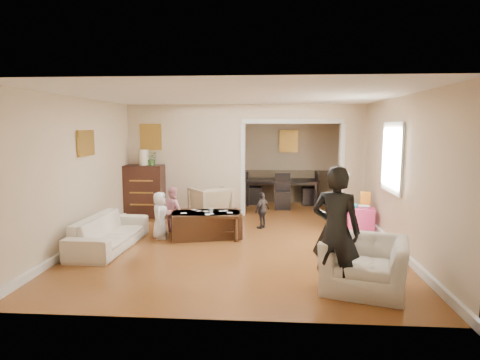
# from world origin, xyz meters

# --- Properties ---
(floor) EXTENTS (7.00, 7.00, 0.00)m
(floor) POSITION_xyz_m (0.00, 0.00, 0.00)
(floor) COLOR #965726
(floor) RESTS_ON ground
(partition_left) EXTENTS (2.75, 0.18, 2.60)m
(partition_left) POSITION_xyz_m (-1.38, 1.80, 1.30)
(partition_left) COLOR beige
(partition_left) RESTS_ON ground
(partition_right) EXTENTS (0.55, 0.18, 2.60)m
(partition_right) POSITION_xyz_m (2.48, 1.80, 1.30)
(partition_right) COLOR beige
(partition_right) RESTS_ON ground
(partition_header) EXTENTS (2.22, 0.18, 0.35)m
(partition_header) POSITION_xyz_m (1.10, 1.80, 2.42)
(partition_header) COLOR beige
(partition_header) RESTS_ON partition_right
(window_pane) EXTENTS (0.03, 0.95, 1.10)m
(window_pane) POSITION_xyz_m (2.73, -0.40, 1.55)
(window_pane) COLOR white
(window_pane) RESTS_ON ground
(framed_art_partition) EXTENTS (0.45, 0.03, 0.55)m
(framed_art_partition) POSITION_xyz_m (-2.20, 1.70, 1.85)
(framed_art_partition) COLOR brown
(framed_art_partition) RESTS_ON partition_left
(framed_art_sofa_wall) EXTENTS (0.03, 0.55, 0.40)m
(framed_art_sofa_wall) POSITION_xyz_m (-2.71, -0.60, 1.80)
(framed_art_sofa_wall) COLOR brown
(framed_art_alcove) EXTENTS (0.45, 0.03, 0.55)m
(framed_art_alcove) POSITION_xyz_m (1.10, 3.44, 1.70)
(framed_art_alcove) COLOR brown
(sofa) EXTENTS (0.83, 1.93, 0.55)m
(sofa) POSITION_xyz_m (-2.19, -1.00, 0.28)
(sofa) COLOR silver
(sofa) RESTS_ON ground
(armchair_back) EXTENTS (1.11, 1.12, 0.73)m
(armchair_back) POSITION_xyz_m (-0.76, 1.38, 0.37)
(armchair_back) COLOR tan
(armchair_back) RESTS_ON ground
(armchair_front) EXTENTS (1.26, 1.18, 0.68)m
(armchair_front) POSITION_xyz_m (1.78, -2.55, 0.34)
(armchair_front) COLOR silver
(armchair_front) RESTS_ON ground
(dresser) EXTENTS (0.88, 0.49, 1.21)m
(dresser) POSITION_xyz_m (-2.31, 1.47, 0.60)
(dresser) COLOR black
(dresser) RESTS_ON ground
(table_lamp) EXTENTS (0.22, 0.22, 0.36)m
(table_lamp) POSITION_xyz_m (-2.31, 1.47, 1.39)
(table_lamp) COLOR #FAF0CC
(table_lamp) RESTS_ON dresser
(potted_plant) EXTENTS (0.28, 0.24, 0.31)m
(potted_plant) POSITION_xyz_m (-2.11, 1.47, 1.36)
(potted_plant) COLOR #477031
(potted_plant) RESTS_ON dresser
(coffee_table) EXTENTS (1.41, 0.94, 0.48)m
(coffee_table) POSITION_xyz_m (-0.61, -0.21, 0.24)
(coffee_table) COLOR #321C10
(coffee_table) RESTS_ON ground
(coffee_cup) EXTENTS (0.12, 0.12, 0.09)m
(coffee_cup) POSITION_xyz_m (-0.51, -0.26, 0.53)
(coffee_cup) COLOR beige
(coffee_cup) RESTS_ON coffee_table
(play_table) EXTENTS (0.53, 0.53, 0.48)m
(play_table) POSITION_xyz_m (2.40, 0.48, 0.24)
(play_table) COLOR #FF439E
(play_table) RESTS_ON ground
(cereal_box) EXTENTS (0.20, 0.08, 0.30)m
(cereal_box) POSITION_xyz_m (2.52, 0.58, 0.63)
(cereal_box) COLOR yellow
(cereal_box) RESTS_ON play_table
(cyan_cup) EXTENTS (0.08, 0.08, 0.08)m
(cyan_cup) POSITION_xyz_m (2.30, 0.43, 0.52)
(cyan_cup) COLOR #28CCCB
(cyan_cup) RESTS_ON play_table
(toy_block) EXTENTS (0.09, 0.08, 0.05)m
(toy_block) POSITION_xyz_m (2.28, 0.60, 0.51)
(toy_block) COLOR red
(toy_block) RESTS_ON play_table
(play_bowl) EXTENTS (0.24, 0.24, 0.06)m
(play_bowl) POSITION_xyz_m (2.45, 0.36, 0.51)
(play_bowl) COLOR silver
(play_bowl) RESTS_ON play_table
(dining_table) EXTENTS (2.00, 1.17, 0.69)m
(dining_table) POSITION_xyz_m (0.92, 3.21, 0.34)
(dining_table) COLOR black
(dining_table) RESTS_ON ground
(adult_person) EXTENTS (0.70, 0.58, 1.63)m
(adult_person) POSITION_xyz_m (1.38, -2.74, 0.82)
(adult_person) COLOR black
(adult_person) RESTS_ON ground
(child_kneel_a) EXTENTS (0.31, 0.45, 0.89)m
(child_kneel_a) POSITION_xyz_m (-1.46, -0.36, 0.44)
(child_kneel_a) COLOR white
(child_kneel_a) RESTS_ON ground
(child_kneel_b) EXTENTS (0.54, 0.56, 0.92)m
(child_kneel_b) POSITION_xyz_m (-1.31, 0.09, 0.46)
(child_kneel_b) COLOR pink
(child_kneel_b) RESTS_ON ground
(child_toddler) EXTENTS (0.41, 0.47, 0.76)m
(child_toddler) POSITION_xyz_m (0.44, 0.54, 0.38)
(child_toddler) COLOR black
(child_toddler) RESTS_ON ground
(craft_papers) EXTENTS (0.97, 0.53, 0.00)m
(craft_papers) POSITION_xyz_m (-0.58, -0.20, 0.48)
(craft_papers) COLOR white
(craft_papers) RESTS_ON coffee_table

